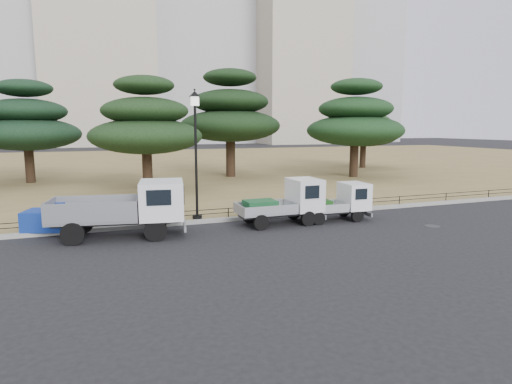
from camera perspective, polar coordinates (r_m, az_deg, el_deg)
name	(u,v)px	position (r m, az deg, el deg)	size (l,w,h in m)	color
ground	(274,233)	(16.41, 2.43, -5.49)	(220.00, 220.00, 0.00)	black
lawn	(161,165)	(45.86, -12.50, 3.57)	(120.00, 56.00, 0.15)	olive
curb	(251,218)	(18.75, -0.64, -3.43)	(120.00, 0.25, 0.16)	gray
truck_large	(127,206)	(16.31, -16.83, -1.86)	(4.92, 2.54, 2.05)	black
truck_kei_front	(286,202)	(17.80, 4.01, -1.33)	(3.53, 1.57, 1.86)	black
truck_kei_rear	(338,202)	(18.80, 10.91, -1.32)	(3.12, 1.45, 1.60)	black
street_lamp	(195,134)	(17.98, -8.07, 7.73)	(0.48, 0.48, 5.31)	black
pipe_fence	(250,209)	(18.82, -0.79, -2.27)	(38.00, 0.04, 0.40)	black
tarp_pile	(49,219)	(18.00, -25.91, -3.21)	(1.88, 1.59, 1.08)	navy
manhole	(432,226)	(18.91, 22.46, -4.23)	(0.60, 0.60, 0.01)	#2D2D30
pine_west_near	(26,124)	(33.59, -28.28, 8.01)	(7.05, 7.05, 7.05)	black
pine_center_left	(146,125)	(26.99, -14.49, 8.67)	(6.78, 6.78, 6.89)	black
pine_center_right	(230,115)	(33.42, -3.46, 10.21)	(7.74, 7.74, 8.21)	black
pine_east_near	(355,121)	(34.08, 13.09, 9.25)	(7.41, 7.41, 7.49)	black
pine_east_far	(364,129)	(41.94, 14.18, 8.15)	(6.30, 6.30, 6.33)	black
tower_center_left	(96,13)	(102.40, -20.54, 21.44)	(22.00, 20.00, 55.00)	#AAA08C
tower_east	(297,42)	(108.97, 5.47, 19.24)	(20.00, 18.00, 48.00)	#AAA08C
tower_far_east	(345,10)	(126.61, 11.82, 22.70)	(24.00, 20.00, 70.00)	#A0A0A5
radio_tower	(400,29)	(129.30, 18.60, 19.89)	(1.80, 1.80, 63.00)	#D83F33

